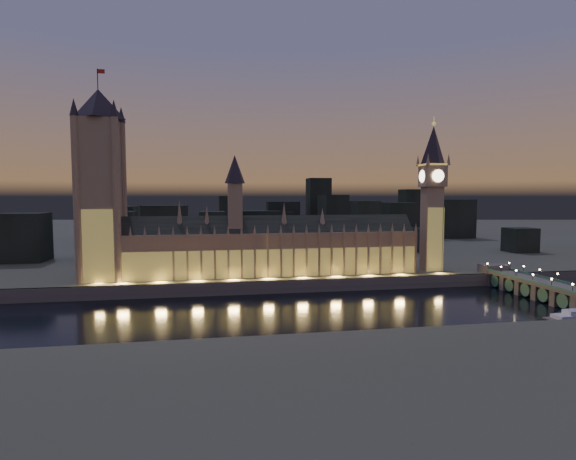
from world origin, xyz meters
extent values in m
plane|color=black|center=(0.00, 0.00, 0.00)|extent=(2000.00, 2000.00, 0.00)
cube|color=#42432C|center=(0.00, 520.00, 4.00)|extent=(2000.00, 960.00, 8.00)
cube|color=#51434C|center=(0.00, 41.00, 4.00)|extent=(2000.00, 2.50, 8.00)
cube|color=#A0765B|center=(-8.43, 62.00, 22.00)|extent=(200.22, 22.29, 28.00)
cube|color=#B19A48|center=(-8.43, 51.75, 17.00)|extent=(200.00, 0.50, 18.00)
cube|color=black|center=(-8.43, 62.00, 39.00)|extent=(200.17, 18.55, 16.26)
cube|color=#A0765B|center=(-28.43, 62.00, 52.00)|extent=(9.00, 9.00, 32.00)
cone|color=#271F29|center=(-28.43, 62.00, 77.00)|extent=(13.00, 13.00, 18.00)
cube|color=#A0765B|center=(-108.43, 51.40, 22.00)|extent=(1.20, 1.20, 28.00)
cone|color=#A0765B|center=(-108.43, 52.00, 39.00)|extent=(2.00, 2.00, 6.00)
cube|color=#A0765B|center=(-100.10, 51.40, 22.00)|extent=(1.20, 1.20, 28.00)
cone|color=#A0765B|center=(-100.10, 52.00, 39.00)|extent=(2.00, 2.00, 6.00)
cube|color=#A0765B|center=(-91.77, 51.40, 22.00)|extent=(1.20, 1.20, 28.00)
cone|color=#A0765B|center=(-91.77, 52.00, 39.00)|extent=(2.00, 2.00, 6.00)
cube|color=#A0765B|center=(-83.43, 51.40, 22.00)|extent=(1.20, 1.20, 28.00)
cone|color=#A0765B|center=(-83.43, 52.00, 39.00)|extent=(2.00, 2.00, 6.00)
cube|color=#A0765B|center=(-75.10, 51.40, 22.00)|extent=(1.20, 1.20, 28.00)
cone|color=#A0765B|center=(-75.10, 52.00, 39.00)|extent=(2.00, 2.00, 6.00)
cube|color=#A0765B|center=(-66.77, 51.40, 22.00)|extent=(1.20, 1.20, 28.00)
cone|color=#A0765B|center=(-66.77, 52.00, 39.00)|extent=(2.00, 2.00, 6.00)
cube|color=#A0765B|center=(-58.43, 51.40, 22.00)|extent=(1.20, 1.20, 28.00)
cone|color=#A0765B|center=(-58.43, 52.00, 39.00)|extent=(2.00, 2.00, 6.00)
cube|color=#A0765B|center=(-50.10, 51.40, 22.00)|extent=(1.20, 1.20, 28.00)
cone|color=#A0765B|center=(-50.10, 52.00, 39.00)|extent=(2.00, 2.00, 6.00)
cube|color=#A0765B|center=(-41.77, 51.40, 22.00)|extent=(1.20, 1.20, 28.00)
cone|color=#A0765B|center=(-41.77, 52.00, 39.00)|extent=(2.00, 2.00, 6.00)
cube|color=#A0765B|center=(-33.43, 51.40, 22.00)|extent=(1.20, 1.20, 28.00)
cone|color=#A0765B|center=(-33.43, 52.00, 39.00)|extent=(2.00, 2.00, 6.00)
cube|color=#A0765B|center=(-25.10, 51.40, 22.00)|extent=(1.20, 1.20, 28.00)
cone|color=#A0765B|center=(-25.10, 52.00, 39.00)|extent=(2.00, 2.00, 6.00)
cube|color=#A0765B|center=(-16.77, 51.40, 22.00)|extent=(1.20, 1.20, 28.00)
cone|color=#A0765B|center=(-16.77, 52.00, 39.00)|extent=(2.00, 2.00, 6.00)
cube|color=#A0765B|center=(-8.43, 51.40, 22.00)|extent=(1.20, 1.20, 28.00)
cone|color=#A0765B|center=(-8.43, 52.00, 39.00)|extent=(2.00, 2.00, 6.00)
cube|color=#A0765B|center=(-0.10, 51.40, 22.00)|extent=(1.20, 1.20, 28.00)
cone|color=#A0765B|center=(-0.10, 52.00, 39.00)|extent=(2.00, 2.00, 6.00)
cube|color=#A0765B|center=(8.23, 51.40, 22.00)|extent=(1.20, 1.20, 28.00)
cone|color=#A0765B|center=(8.23, 52.00, 39.00)|extent=(2.00, 2.00, 6.00)
cube|color=#A0765B|center=(16.57, 51.40, 22.00)|extent=(1.20, 1.20, 28.00)
cone|color=#A0765B|center=(16.57, 52.00, 39.00)|extent=(2.00, 2.00, 6.00)
cube|color=#A0765B|center=(24.90, 51.40, 22.00)|extent=(1.20, 1.20, 28.00)
cone|color=#A0765B|center=(24.90, 52.00, 39.00)|extent=(2.00, 2.00, 6.00)
cube|color=#A0765B|center=(33.23, 51.40, 22.00)|extent=(1.20, 1.20, 28.00)
cone|color=#A0765B|center=(33.23, 52.00, 39.00)|extent=(2.00, 2.00, 6.00)
cube|color=#A0765B|center=(41.57, 51.40, 22.00)|extent=(1.20, 1.20, 28.00)
cone|color=#A0765B|center=(41.57, 52.00, 39.00)|extent=(2.00, 2.00, 6.00)
cube|color=#A0765B|center=(49.90, 51.40, 22.00)|extent=(1.20, 1.20, 28.00)
cone|color=#A0765B|center=(49.90, 52.00, 39.00)|extent=(2.00, 2.00, 6.00)
cube|color=#A0765B|center=(58.23, 51.40, 22.00)|extent=(1.20, 1.20, 28.00)
cone|color=#A0765B|center=(58.23, 52.00, 39.00)|extent=(2.00, 2.00, 6.00)
cube|color=#A0765B|center=(66.57, 51.40, 22.00)|extent=(1.20, 1.20, 28.00)
cone|color=#A0765B|center=(66.57, 52.00, 39.00)|extent=(2.00, 2.00, 6.00)
cube|color=#A0765B|center=(74.90, 51.40, 22.00)|extent=(1.20, 1.20, 28.00)
cone|color=#A0765B|center=(74.90, 52.00, 39.00)|extent=(2.00, 2.00, 6.00)
cube|color=#A0765B|center=(83.23, 51.40, 22.00)|extent=(1.20, 1.20, 28.00)
cone|color=#A0765B|center=(83.23, 52.00, 39.00)|extent=(2.00, 2.00, 6.00)
cube|color=#A0765B|center=(91.57, 51.40, 22.00)|extent=(1.20, 1.20, 28.00)
cone|color=#A0765B|center=(91.57, 52.00, 39.00)|extent=(2.00, 2.00, 6.00)
cone|color=#A0765B|center=(-63.43, 62.00, 49.00)|extent=(4.40, 4.40, 18.00)
cone|color=#A0765B|center=(-46.43, 62.00, 47.00)|extent=(4.40, 4.40, 14.00)
cone|color=#A0765B|center=(3.57, 62.00, 48.00)|extent=(4.40, 4.40, 16.00)
cone|color=#A0765B|center=(29.57, 62.00, 46.00)|extent=(4.40, 4.40, 12.00)
cube|color=#A0765B|center=(-110.00, 62.00, 57.05)|extent=(22.95, 22.95, 98.10)
cube|color=#B19A48|center=(-110.00, 50.80, 30.00)|extent=(22.00, 0.50, 44.00)
cone|color=#271F29|center=(-110.00, 62.00, 115.10)|extent=(31.68, 31.68, 18.00)
cylinder|color=black|center=(-110.00, 62.00, 130.10)|extent=(0.50, 0.50, 12.00)
cube|color=#A82320|center=(-107.80, 62.00, 134.60)|extent=(4.00, 0.15, 2.50)
cylinder|color=#A0765B|center=(-121.00, 51.00, 57.05)|extent=(4.40, 4.40, 98.10)
cone|color=#271F29|center=(-121.00, 51.00, 111.10)|extent=(5.20, 5.20, 10.00)
cylinder|color=#A0765B|center=(-121.00, 73.00, 57.05)|extent=(4.40, 4.40, 98.10)
cone|color=#271F29|center=(-121.00, 73.00, 111.10)|extent=(5.20, 5.20, 10.00)
cylinder|color=#A0765B|center=(-99.00, 51.00, 57.05)|extent=(4.40, 4.40, 98.10)
cone|color=#271F29|center=(-99.00, 51.00, 111.10)|extent=(5.20, 5.20, 10.00)
cylinder|color=#A0765B|center=(-99.00, 73.00, 57.05)|extent=(4.40, 4.40, 98.10)
cone|color=#271F29|center=(-99.00, 73.00, 111.10)|extent=(5.20, 5.20, 10.00)
cube|color=#A0765B|center=(108.00, 62.00, 37.11)|extent=(13.00, 13.00, 58.23)
cube|color=#B19A48|center=(108.00, 55.80, 30.00)|extent=(12.00, 0.50, 44.00)
cube|color=#A0765B|center=(108.00, 62.00, 73.48)|extent=(15.00, 15.00, 14.50)
cube|color=#F2C64C|center=(108.00, 62.00, 81.33)|extent=(15.75, 15.75, 1.20)
cone|color=#271F29|center=(108.00, 62.00, 94.93)|extent=(18.00, 18.00, 26.00)
sphere|color=#F2C64C|center=(108.00, 62.00, 109.43)|extent=(2.80, 2.80, 2.80)
cylinder|color=#F2C64C|center=(108.00, 62.00, 111.93)|extent=(0.40, 0.40, 5.00)
cylinder|color=#FFF2BF|center=(108.00, 54.25, 73.48)|extent=(8.40, 0.50, 8.40)
cylinder|color=#FFF2BF|center=(108.00, 69.75, 73.48)|extent=(8.40, 0.50, 8.40)
cylinder|color=#FFF2BF|center=(100.25, 62.00, 73.48)|extent=(0.50, 8.40, 8.40)
cylinder|color=#FFF2BF|center=(115.75, 62.00, 73.48)|extent=(0.50, 8.40, 8.40)
cone|color=#A0765B|center=(100.50, 54.50, 84.73)|extent=(2.60, 2.60, 8.00)
cone|color=#A0765B|center=(100.50, 69.50, 84.73)|extent=(2.60, 2.60, 8.00)
cone|color=#A0765B|center=(115.50, 54.50, 84.73)|extent=(2.60, 2.60, 8.00)
cone|color=#A0765B|center=(115.50, 69.50, 84.73)|extent=(2.60, 2.60, 8.00)
cube|color=#51434C|center=(145.21, -10.00, 9.50)|extent=(16.82, 100.00, 1.60)
cube|color=#2D5950|center=(137.20, -10.00, 10.90)|extent=(0.80, 100.00, 1.60)
cube|color=#2D5950|center=(153.21, -10.00, 10.90)|extent=(0.80, 100.00, 1.60)
cube|color=#51434C|center=(145.21, 45.00, 8.75)|extent=(16.82, 12.00, 9.50)
cylinder|color=black|center=(137.20, -31.43, 12.70)|extent=(0.30, 0.30, 4.40)
sphere|color=#FFD88C|center=(137.20, -31.43, 15.00)|extent=(1.00, 1.00, 1.00)
cube|color=#51434C|center=(145.21, -17.14, 4.35)|extent=(15.14, 4.00, 9.50)
cylinder|color=black|center=(137.20, -17.14, 12.70)|extent=(0.30, 0.30, 4.40)
sphere|color=#FFD88C|center=(137.20, -17.14, 15.00)|extent=(1.00, 1.00, 1.00)
cube|color=#51434C|center=(145.21, -2.86, 4.35)|extent=(15.14, 4.00, 9.50)
cylinder|color=black|center=(137.20, -2.86, 12.70)|extent=(0.30, 0.30, 4.40)
sphere|color=#FFD88C|center=(137.20, -2.86, 15.00)|extent=(1.00, 1.00, 1.00)
cylinder|color=black|center=(153.21, -2.86, 12.70)|extent=(0.30, 0.30, 4.40)
sphere|color=#FFD88C|center=(153.21, -2.86, 15.00)|extent=(1.00, 1.00, 1.00)
cube|color=#51434C|center=(145.21, 11.43, 4.35)|extent=(15.14, 4.00, 9.50)
cylinder|color=black|center=(137.20, 11.43, 12.70)|extent=(0.30, 0.30, 4.40)
sphere|color=#FFD88C|center=(137.20, 11.43, 15.00)|extent=(1.00, 1.00, 1.00)
cylinder|color=black|center=(153.21, 11.43, 12.70)|extent=(0.30, 0.30, 4.40)
sphere|color=#FFD88C|center=(153.21, 11.43, 15.00)|extent=(1.00, 1.00, 1.00)
cube|color=#51434C|center=(145.21, 25.71, 4.35)|extent=(15.14, 4.00, 9.50)
cylinder|color=black|center=(137.20, 25.71, 12.70)|extent=(0.30, 0.30, 4.40)
sphere|color=#FFD88C|center=(137.20, 25.71, 15.00)|extent=(1.00, 1.00, 1.00)
cylinder|color=black|center=(153.21, 25.71, 12.70)|extent=(0.30, 0.30, 4.40)
sphere|color=#FFD88C|center=(153.21, 25.71, 15.00)|extent=(1.00, 1.00, 1.00)
cube|color=#51434C|center=(145.21, 40.00, 4.35)|extent=(15.14, 4.00, 9.50)
cylinder|color=black|center=(137.20, 40.00, 12.70)|extent=(0.30, 0.30, 4.40)
sphere|color=#FFD88C|center=(137.20, 40.00, 15.00)|extent=(1.00, 1.00, 1.00)
cylinder|color=black|center=(153.21, 40.00, 12.70)|extent=(0.30, 0.30, 4.40)
sphere|color=#FFD88C|center=(153.21, 40.00, 15.00)|extent=(1.00, 1.00, 1.00)
cylinder|color=#2D5950|center=(145.21, -24.29, 4.70)|extent=(14.80, 8.00, 8.00)
cylinder|color=#2D5950|center=(145.21, -10.00, 4.70)|extent=(14.80, 8.00, 8.00)
cylinder|color=#2D5950|center=(145.21, 4.29, 4.70)|extent=(14.80, 8.00, 8.00)
cylinder|color=#2D5950|center=(145.21, 18.57, 4.70)|extent=(14.80, 8.00, 8.00)
cylinder|color=#2D5950|center=(145.21, 32.86, 4.70)|extent=(14.80, 8.00, 8.00)
cube|color=black|center=(57.40, 130.59, 18.19)|extent=(19.03, 19.80, 20.38)
cube|color=black|center=(256.39, 284.12, 31.97)|extent=(42.59, 22.95, 47.94)
cube|color=black|center=(240.05, 143.93, 19.20)|extent=(25.07, 21.33, 22.39)
cube|color=black|center=(88.34, 142.01, 31.93)|extent=(19.65, 20.18, 47.86)
cube|color=black|center=(39.66, 287.29, 24.98)|extent=(19.44, 30.73, 33.97)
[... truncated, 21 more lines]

